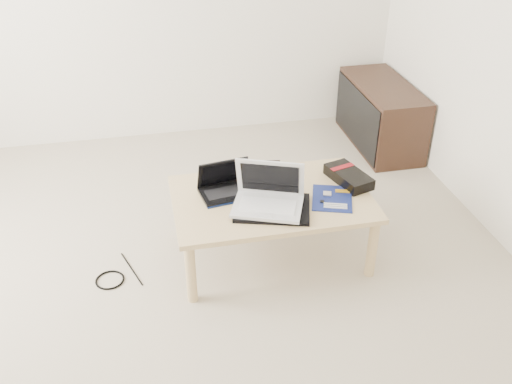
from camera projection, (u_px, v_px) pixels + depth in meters
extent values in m
plane|color=beige|center=(172.00, 295.00, 3.08)|extent=(4.00, 4.00, 0.00)
cube|color=tan|center=(272.00, 199.00, 3.18)|extent=(1.10, 0.70, 0.03)
cylinder|color=tan|center=(191.00, 273.00, 2.95)|extent=(0.06, 0.06, 0.37)
cylinder|color=tan|center=(372.00, 248.00, 3.13)|extent=(0.06, 0.06, 0.37)
cylinder|color=tan|center=(179.00, 210.00, 3.45)|extent=(0.06, 0.06, 0.37)
cylinder|color=tan|center=(337.00, 191.00, 3.63)|extent=(0.06, 0.06, 0.37)
cube|color=#3D2219|center=(381.00, 115.00, 4.46)|extent=(0.40, 0.90, 0.50)
cube|color=black|center=(357.00, 117.00, 4.43)|extent=(0.02, 0.86, 0.44)
cube|color=black|center=(258.00, 172.00, 3.38)|extent=(0.32, 0.28, 0.03)
cube|color=black|center=(226.00, 193.00, 3.19)|extent=(0.31, 0.24, 0.02)
cube|color=black|center=(227.00, 192.00, 3.18)|extent=(0.25, 0.14, 0.00)
cube|color=black|center=(231.00, 198.00, 3.12)|extent=(0.07, 0.04, 0.00)
cube|color=black|center=(222.00, 172.00, 3.19)|extent=(0.29, 0.12, 0.18)
cube|color=black|center=(223.00, 173.00, 3.18)|extent=(0.25, 0.09, 0.15)
cube|color=#0C1A45|center=(232.00, 203.00, 3.11)|extent=(0.28, 0.06, 0.01)
cube|color=black|center=(264.00, 198.00, 3.15)|extent=(0.30, 0.26, 0.01)
cube|color=white|center=(264.00, 197.00, 3.15)|extent=(0.24, 0.20, 0.00)
cube|color=#B8B8BD|center=(289.00, 191.00, 3.21)|extent=(0.10, 0.23, 0.02)
cube|color=#949398|center=(289.00, 189.00, 3.20)|extent=(0.08, 0.19, 0.00)
cube|color=black|center=(272.00, 208.00, 3.06)|extent=(0.47, 0.39, 0.02)
cube|color=silver|center=(267.00, 207.00, 3.04)|extent=(0.43, 0.37, 0.02)
cube|color=white|center=(267.00, 205.00, 3.03)|extent=(0.33, 0.24, 0.00)
cube|color=silver|center=(265.00, 215.00, 2.95)|extent=(0.09, 0.06, 0.00)
cube|color=silver|center=(270.00, 178.00, 3.04)|extent=(0.37, 0.21, 0.24)
cube|color=black|center=(270.00, 178.00, 3.04)|extent=(0.31, 0.17, 0.19)
cube|color=#0C0E4E|center=(332.00, 198.00, 3.15)|extent=(0.29, 0.33, 0.01)
cube|color=#B8B8BD|center=(327.00, 194.00, 3.18)|extent=(0.06, 0.06, 0.01)
cube|color=gold|center=(343.00, 190.00, 3.21)|extent=(0.09, 0.04, 0.01)
cube|color=gold|center=(343.00, 192.00, 3.20)|extent=(0.09, 0.04, 0.01)
cube|color=silver|center=(335.00, 204.00, 3.10)|extent=(0.12, 0.05, 0.01)
cube|color=silver|center=(335.00, 206.00, 3.08)|extent=(0.12, 0.05, 0.01)
cube|color=silver|center=(336.00, 208.00, 3.07)|extent=(0.12, 0.05, 0.01)
cube|color=black|center=(322.00, 201.00, 3.12)|extent=(0.03, 0.03, 0.01)
cube|color=black|center=(349.00, 177.00, 3.30)|extent=(0.23, 0.33, 0.06)
cube|color=maroon|center=(342.00, 167.00, 3.33)|extent=(0.15, 0.08, 0.00)
torus|color=black|center=(252.00, 205.00, 3.09)|extent=(0.15, 0.15, 0.01)
torus|color=black|center=(110.00, 280.00, 3.18)|extent=(0.18, 0.18, 0.01)
cylinder|color=black|center=(132.00, 269.00, 3.26)|extent=(0.12, 0.31, 0.01)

